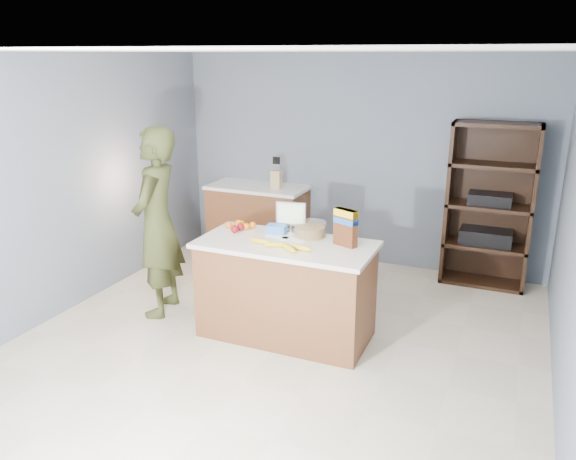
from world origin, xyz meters
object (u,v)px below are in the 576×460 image
at_px(cereal_box, 346,225).
at_px(person, 157,223).
at_px(shelving_unit, 489,208).
at_px(tv, 291,215).
at_px(counter_peninsula, 286,293).

bearing_deg(cereal_box, person, -175.67).
relative_size(shelving_unit, tv, 6.38).
relative_size(shelving_unit, cereal_box, 5.60).
relative_size(counter_peninsula, tv, 5.53).
distance_m(counter_peninsula, cereal_box, 0.85).
xyz_separation_m(counter_peninsula, cereal_box, (0.50, 0.12, 0.67)).
bearing_deg(person, shelving_unit, 111.74).
xyz_separation_m(shelving_unit, cereal_box, (-1.05, -1.92, 0.22)).
bearing_deg(cereal_box, tv, 162.15).
distance_m(shelving_unit, cereal_box, 2.20).
relative_size(counter_peninsula, person, 0.85).
relative_size(person, tv, 6.54).
bearing_deg(person, counter_peninsula, 76.87).
bearing_deg(counter_peninsula, cereal_box, 13.93).
relative_size(person, cereal_box, 5.74).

